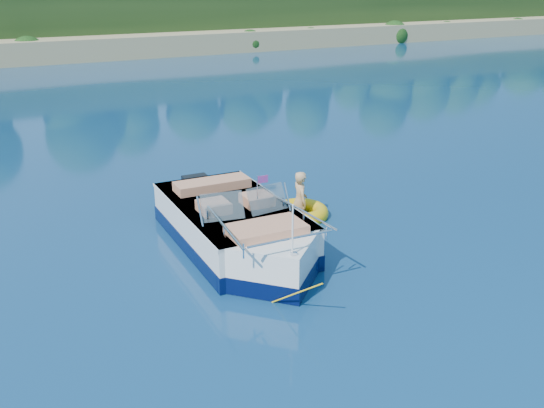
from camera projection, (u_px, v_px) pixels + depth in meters
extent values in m
plane|color=#0A274A|center=(338.00, 288.00, 11.23)|extent=(160.00, 160.00, 0.00)
cube|color=tan|center=(30.00, 52.00, 42.31)|extent=(170.00, 8.00, 2.00)
cylinder|color=black|center=(17.00, 7.00, 44.62)|extent=(0.44, 0.44, 3.60)
cylinder|color=black|center=(269.00, 9.00, 52.08)|extent=(0.44, 0.44, 2.60)
cylinder|color=black|center=(489.00, 0.00, 65.75)|extent=(0.44, 0.44, 3.00)
cube|color=white|center=(231.00, 229.00, 13.02)|extent=(2.32, 4.18, 1.14)
cube|color=white|center=(271.00, 265.00, 11.39)|extent=(2.17, 2.17, 1.14)
cube|color=#040D34|center=(232.00, 235.00, 13.07)|extent=(2.36, 4.22, 0.33)
cube|color=#040D34|center=(271.00, 272.00, 11.44)|extent=(2.21, 2.21, 0.33)
cube|color=tan|center=(225.00, 210.00, 13.18)|extent=(1.84, 2.93, 0.11)
cube|color=white|center=(231.00, 205.00, 12.83)|extent=(2.37, 4.18, 0.07)
cube|color=black|center=(196.00, 195.00, 14.88)|extent=(0.61, 0.40, 0.98)
cube|color=#8C9EA5|center=(222.00, 206.00, 11.88)|extent=(0.88, 0.43, 0.53)
cube|color=#8C9EA5|center=(267.00, 199.00, 12.28)|extent=(0.87, 0.37, 0.53)
cube|color=tan|center=(214.00, 212.00, 12.39)|extent=(0.62, 0.62, 0.43)
cube|color=tan|center=(257.00, 204.00, 12.79)|extent=(0.62, 0.62, 0.43)
cube|color=tan|center=(212.00, 189.00, 13.73)|extent=(1.71, 0.66, 0.41)
cube|color=tan|center=(266.00, 234.00, 11.37)|extent=(1.46, 0.87, 0.37)
cylinder|color=white|center=(293.00, 230.00, 10.33)|extent=(0.03, 0.03, 0.92)
cube|color=red|center=(263.00, 179.00, 12.09)|extent=(0.24, 0.03, 0.15)
cube|color=silver|center=(294.00, 254.00, 10.44)|extent=(0.11, 0.07, 0.05)
cylinder|color=yellow|center=(295.00, 294.00, 10.25)|extent=(0.38, 1.12, 0.83)
torus|color=yellow|center=(300.00, 213.00, 14.56)|extent=(1.52, 1.52, 0.36)
torus|color=#AD080A|center=(300.00, 212.00, 14.55)|extent=(1.25, 1.25, 0.12)
imported|color=tan|center=(299.00, 215.00, 14.63)|extent=(0.50, 0.87, 1.61)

